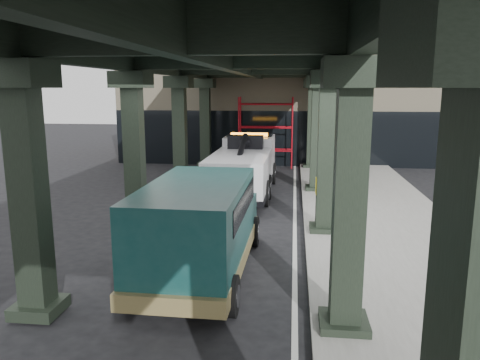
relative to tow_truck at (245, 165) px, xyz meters
The scene contains 8 objects.
ground 7.61m from the tow_truck, 86.42° to the right, with size 90.00×90.00×0.00m, color black.
sidewalk 7.50m from the tow_truck, 47.85° to the right, with size 5.00×40.00×0.15m, color gray.
lane_stripe 6.04m from the tow_truck, 68.44° to the right, with size 0.12×38.00×0.01m, color silver.
viaduct 6.91m from the tow_truck, 89.29° to the right, with size 7.40×32.00×6.40m.
building 13.04m from the tow_truck, 78.84° to the left, with size 22.00×10.00×8.00m, color #C6B793.
scaffolding 7.22m from the tow_truck, 86.26° to the left, with size 3.08×0.88×4.00m.
tow_truck is the anchor object (origin of this frame).
towed_van 9.17m from the tow_truck, 90.63° to the right, with size 2.46×5.91×2.38m.
Camera 1 is at (1.60, -12.18, 4.50)m, focal length 35.00 mm.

